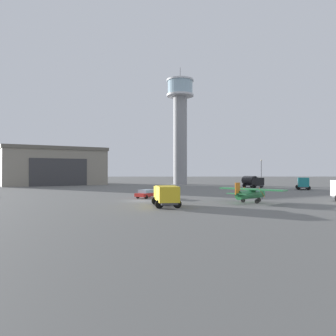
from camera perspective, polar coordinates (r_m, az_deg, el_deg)
ground_plane at (r=47.98m, az=-4.71°, el=-5.73°), size 400.00×400.00×0.00m
control_tower at (r=106.55m, az=2.15°, el=8.47°), size 8.74×8.74×38.02m
hangar at (r=110.13m, az=-19.80°, el=0.29°), size 37.51×34.63×11.65m
airplane_green at (r=45.68m, az=14.22°, el=-4.31°), size 7.69×7.93×2.85m
truck_flatbed_teal at (r=81.38m, az=22.63°, el=-2.59°), size 4.44×6.58×2.83m
truck_fuel_tanker_black at (r=87.01m, az=14.55°, el=-2.26°), size 4.63×6.73×3.04m
truck_box_yellow at (r=39.76m, az=-0.34°, el=-4.67°), size 3.62×6.77×2.55m
car_red at (r=52.32m, az=-3.62°, el=-4.49°), size 4.14×4.71×1.37m
light_post_north at (r=103.77m, az=16.05°, el=-0.29°), size 0.44×0.44×7.85m
traffic_cone_near_left at (r=64.78m, az=13.84°, el=-4.09°), size 0.36×0.36×0.62m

